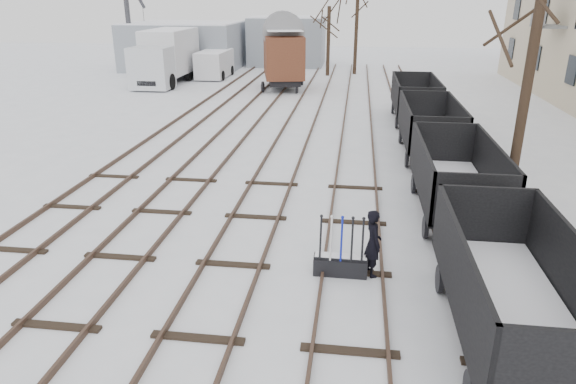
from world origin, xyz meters
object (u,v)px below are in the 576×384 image
at_px(panel_van, 215,64).
at_px(crane, 132,44).
at_px(freight_wagon_a, 511,306).
at_px(worker, 373,243).
at_px(lorry, 166,56).
at_px(ground_frame, 341,264).
at_px(box_van_wagon, 283,54).

relative_size(panel_van, crane, 0.56).
bearing_deg(freight_wagon_a, panel_van, 114.12).
distance_m(worker, lorry, 31.35).
bearing_deg(ground_frame, crane, 121.10).
bearing_deg(box_van_wagon, panel_van, 132.15).
distance_m(freight_wagon_a, crane, 42.57).
bearing_deg(freight_wagon_a, ground_frame, 145.55).
xyz_separation_m(ground_frame, lorry, (-14.37, 27.54, 1.75)).
height_order(ground_frame, worker, worker).
xyz_separation_m(box_van_wagon, crane, (-14.55, 7.32, -0.12)).
bearing_deg(crane, worker, -60.71).
height_order(ground_frame, crane, crane).
relative_size(lorry, panel_van, 1.78).
distance_m(ground_frame, crane, 38.94).
height_order(ground_frame, panel_van, panel_van).
bearing_deg(ground_frame, freight_wagon_a, -33.79).
xyz_separation_m(box_van_wagon, lorry, (-9.22, 1.33, -0.40)).
bearing_deg(lorry, box_van_wagon, -8.38).
bearing_deg(box_van_wagon, worker, -89.24).
xyz_separation_m(freight_wagon_a, panel_van, (-14.80, 33.06, 0.26)).
height_order(worker, panel_van, panel_van).
relative_size(box_van_wagon, panel_van, 1.21).
height_order(worker, lorry, lorry).
bearing_deg(lorry, panel_van, 48.52).
bearing_deg(worker, freight_wagon_a, -150.70).
xyz_separation_m(ground_frame, panel_van, (-11.50, 30.80, 0.84)).
xyz_separation_m(worker, freight_wagon_a, (2.55, -2.36, 0.02)).
distance_m(freight_wagon_a, box_van_wagon, 29.74).
relative_size(worker, freight_wagon_a, 0.30).
distance_m(lorry, crane, 8.03).
height_order(box_van_wagon, panel_van, box_van_wagon).
height_order(ground_frame, freight_wagon_a, freight_wagon_a).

